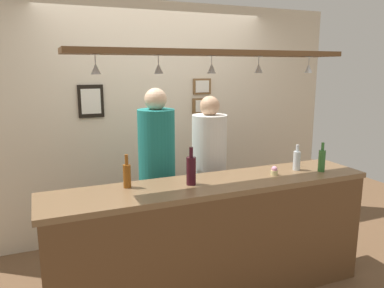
{
  "coord_description": "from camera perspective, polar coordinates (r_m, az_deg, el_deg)",
  "views": [
    {
      "loc": [
        -1.27,
        -2.94,
        1.91
      ],
      "look_at": [
        0.0,
        0.1,
        1.22
      ],
      "focal_mm": 34.99,
      "sensor_mm": 36.0,
      "label": 1
    }
  ],
  "objects": [
    {
      "name": "bar_counter",
      "position": [
        3.01,
        4.55,
        -12.49
      ],
      "size": [
        2.7,
        0.55,
        1.0
      ],
      "color": "brown",
      "rests_on": "ground_plane"
    },
    {
      "name": "bottle_beer_green_import",
      "position": [
        3.48,
        19.18,
        -2.31
      ],
      "size": [
        0.06,
        0.06,
        0.26
      ],
      "color": "#336B2D",
      "rests_on": "bar_counter"
    },
    {
      "name": "overhead_glass_rack",
      "position": [
        2.93,
        3.11,
        13.71
      ],
      "size": [
        2.2,
        0.36,
        0.04
      ],
      "primitive_type": "cube",
      "color": "brown"
    },
    {
      "name": "bottle_beer_amber_tall",
      "position": [
        2.9,
        -9.88,
        -4.66
      ],
      "size": [
        0.06,
        0.06,
        0.26
      ],
      "color": "brown",
      "rests_on": "bar_counter"
    },
    {
      "name": "hanging_wineglass_far_left",
      "position": [
        2.66,
        -14.48,
        11.16
      ],
      "size": [
        0.07,
        0.07,
        0.13
      ],
      "color": "silver",
      "rests_on": "overhead_glass_rack"
    },
    {
      "name": "hanging_wineglass_center",
      "position": [
        3.16,
        10.11,
        11.37
      ],
      "size": [
        0.07,
        0.07,
        0.13
      ],
      "color": "silver",
      "rests_on": "overhead_glass_rack"
    },
    {
      "name": "hanging_wineglass_center_right",
      "position": [
        3.34,
        17.34,
        11.04
      ],
      "size": [
        0.07,
        0.07,
        0.13
      ],
      "color": "silver",
      "rests_on": "overhead_glass_rack"
    },
    {
      "name": "picture_frame_caricature",
      "position": [
        4.04,
        -15.16,
        6.31
      ],
      "size": [
        0.26,
        0.02,
        0.34
      ],
      "color": "black",
      "rests_on": "back_wall"
    },
    {
      "name": "person_right_white_patterned_shirt",
      "position": [
        3.69,
        2.64,
        -2.79
      ],
      "size": [
        0.34,
        0.34,
        1.63
      ],
      "color": "#2D334C",
      "rests_on": "ground_plane"
    },
    {
      "name": "picture_frame_upper_small",
      "position": [
        4.38,
        1.54,
        8.77
      ],
      "size": [
        0.22,
        0.02,
        0.18
      ],
      "color": "brown",
      "rests_on": "back_wall"
    },
    {
      "name": "hanging_wineglass_center_left",
      "position": [
        2.91,
        3.01,
        11.52
      ],
      "size": [
        0.07,
        0.07,
        0.13
      ],
      "color": "silver",
      "rests_on": "overhead_glass_rack"
    },
    {
      "name": "back_wall",
      "position": [
        4.28,
        -5.19,
        3.5
      ],
      "size": [
        4.4,
        0.06,
        2.6
      ],
      "primitive_type": "cube",
      "color": "beige",
      "rests_on": "ground_plane"
    },
    {
      "name": "cupcake",
      "position": [
        3.28,
        12.44,
        -4.02
      ],
      "size": [
        0.06,
        0.06,
        0.08
      ],
      "color": "beige",
      "rests_on": "bar_counter"
    },
    {
      "name": "hanging_wineglass_left",
      "position": [
        2.79,
        -5.13,
        11.49
      ],
      "size": [
        0.07,
        0.07,
        0.13
      ],
      "color": "silver",
      "rests_on": "overhead_glass_rack"
    },
    {
      "name": "person_middle_teal_shirt",
      "position": [
        3.49,
        -5.38,
        -2.73
      ],
      "size": [
        0.34,
        0.34,
        1.72
      ],
      "color": "#2D334C",
      "rests_on": "ground_plane"
    },
    {
      "name": "bottle_soda_clear",
      "position": [
        3.47,
        15.68,
        -2.36
      ],
      "size": [
        0.06,
        0.06,
        0.23
      ],
      "color": "silver",
      "rests_on": "bar_counter"
    },
    {
      "name": "bottle_wine_dark_red",
      "position": [
        2.92,
        -0.13,
        -3.98
      ],
      "size": [
        0.08,
        0.08,
        0.3
      ],
      "color": "#380F19",
      "rests_on": "bar_counter"
    },
    {
      "name": "picture_frame_lower_pair",
      "position": [
        4.41,
        1.88,
        5.84
      ],
      "size": [
        0.3,
        0.02,
        0.18
      ],
      "color": "brown",
      "rests_on": "back_wall"
    },
    {
      "name": "ground_plane",
      "position": [
        3.72,
        0.63,
        -19.08
      ],
      "size": [
        8.0,
        8.0,
        0.0
      ],
      "primitive_type": "plane",
      "color": "brown"
    }
  ]
}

